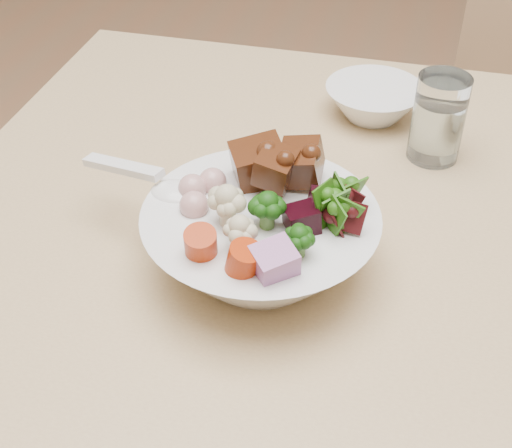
# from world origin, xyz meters

# --- Properties ---
(food_bowl) EXTENTS (0.24, 0.24, 0.13)m
(food_bowl) POSITION_xyz_m (-0.07, -0.12, 0.76)
(food_bowl) COLOR white
(food_bowl) RESTS_ON dining_table
(soup_spoon) EXTENTS (0.15, 0.07, 0.03)m
(soup_spoon) POSITION_xyz_m (-0.19, -0.10, 0.79)
(soup_spoon) COLOR white
(soup_spoon) RESTS_ON food_bowl
(water_glass) EXTENTS (0.07, 0.07, 0.11)m
(water_glass) POSITION_xyz_m (0.09, 0.14, 0.77)
(water_glass) COLOR white
(water_glass) RESTS_ON dining_table
(side_bowl) EXTENTS (0.13, 0.13, 0.04)m
(side_bowl) POSITION_xyz_m (-0.00, 0.22, 0.74)
(side_bowl) COLOR white
(side_bowl) RESTS_ON dining_table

